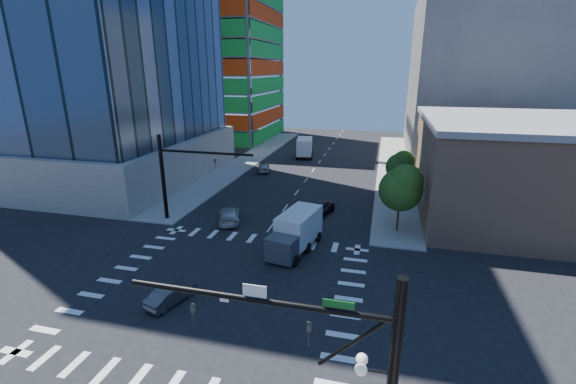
% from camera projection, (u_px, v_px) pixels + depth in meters
% --- Properties ---
extents(ground, '(160.00, 160.00, 0.00)m').
position_uv_depth(ground, '(224.00, 290.00, 28.28)').
color(ground, black).
rests_on(ground, ground).
extents(road_markings, '(20.00, 20.00, 0.01)m').
position_uv_depth(road_markings, '(224.00, 289.00, 28.27)').
color(road_markings, silver).
rests_on(road_markings, ground).
extents(sidewalk_ne, '(5.00, 60.00, 0.15)m').
position_uv_depth(sidewalk_ne, '(394.00, 168.00, 62.31)').
color(sidewalk_ne, gray).
rests_on(sidewalk_ne, ground).
extents(sidewalk_nw, '(5.00, 60.00, 0.15)m').
position_uv_depth(sidewalk_nw, '(248.00, 160.00, 68.09)').
color(sidewalk_nw, gray).
rests_on(sidewalk_nw, ground).
extents(construction_building, '(25.16, 34.50, 70.60)m').
position_uv_depth(construction_building, '(214.00, 25.00, 84.30)').
color(construction_building, slate).
rests_on(construction_building, ground).
extents(commercial_building, '(20.50, 22.50, 10.60)m').
position_uv_depth(commercial_building, '(520.00, 168.00, 41.19)').
color(commercial_building, tan).
rests_on(commercial_building, ground).
extents(bg_building_ne, '(24.00, 30.00, 28.00)m').
position_uv_depth(bg_building_ne, '(483.00, 77.00, 68.55)').
color(bg_building_ne, '#68625E').
rests_on(bg_building_ne, ground).
extents(signal_mast_se, '(10.51, 2.48, 9.00)m').
position_uv_depth(signal_mast_se, '(366.00, 378.00, 13.67)').
color(signal_mast_se, black).
rests_on(signal_mast_se, sidewalk_se).
extents(signal_mast_nw, '(10.20, 0.40, 9.00)m').
position_uv_depth(signal_mast_nw, '(175.00, 171.00, 39.53)').
color(signal_mast_nw, black).
rests_on(signal_mast_nw, sidewalk_nw).
extents(tree_south, '(4.16, 4.16, 6.82)m').
position_uv_depth(tree_south, '(402.00, 187.00, 36.76)').
color(tree_south, '#382316').
rests_on(tree_south, sidewalk_ne).
extents(tree_north, '(3.54, 3.52, 5.78)m').
position_uv_depth(tree_north, '(401.00, 165.00, 47.99)').
color(tree_north, '#382316').
rests_on(tree_north, sidewalk_ne).
extents(car_nb_far, '(3.49, 5.36, 1.37)m').
position_uv_depth(car_nb_far, '(318.00, 209.00, 42.55)').
color(car_nb_far, black).
rests_on(car_nb_far, ground).
extents(car_sb_near, '(3.76, 5.46, 1.47)m').
position_uv_depth(car_sb_near, '(229.00, 215.00, 40.66)').
color(car_sb_near, beige).
rests_on(car_sb_near, ground).
extents(car_sb_mid, '(2.87, 4.69, 1.49)m').
position_uv_depth(car_sb_mid, '(264.00, 167.00, 60.54)').
color(car_sb_mid, '#9B9EA2').
rests_on(car_sb_mid, ground).
extents(car_sb_cross, '(2.42, 4.08, 1.27)m').
position_uv_depth(car_sb_cross, '(171.00, 294.00, 26.54)').
color(car_sb_cross, '#424247').
rests_on(car_sb_cross, ground).
extents(box_truck_near, '(3.94, 6.84, 3.37)m').
position_uv_depth(box_truck_near, '(294.00, 236.00, 33.80)').
color(box_truck_near, black).
rests_on(box_truck_near, ground).
extents(box_truck_far, '(3.87, 7.04, 3.50)m').
position_uv_depth(box_truck_far, '(305.00, 148.00, 70.86)').
color(box_truck_far, black).
rests_on(box_truck_far, ground).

